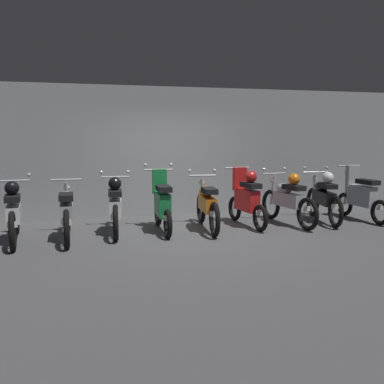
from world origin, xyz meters
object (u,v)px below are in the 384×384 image
(motorbike_slot_3, at_px, (115,205))
(motorbike_slot_5, at_px, (207,205))
(motorbike_slot_8, at_px, (324,197))
(motorbike_slot_6, at_px, (246,198))
(motorbike_slot_4, at_px, (162,204))
(motorbike_slot_9, at_px, (361,196))
(motorbike_slot_1, at_px, (14,212))
(motorbike_slot_2, at_px, (67,212))
(motorbike_slot_7, at_px, (288,199))

(motorbike_slot_3, height_order, motorbike_slot_5, same)
(motorbike_slot_8, bearing_deg, motorbike_slot_6, 179.15)
(motorbike_slot_4, bearing_deg, motorbike_slot_9, -0.58)
(motorbike_slot_6, bearing_deg, motorbike_slot_1, -177.66)
(motorbike_slot_1, height_order, motorbike_slot_4, motorbike_slot_4)
(motorbike_slot_3, relative_size, motorbike_slot_9, 1.16)
(motorbike_slot_1, distance_m, motorbike_slot_6, 4.41)
(motorbike_slot_5, xyz_separation_m, motorbike_slot_8, (2.64, 0.09, 0.04))
(motorbike_slot_8, bearing_deg, motorbike_slot_3, 179.06)
(motorbike_slot_1, relative_size, motorbike_slot_8, 1.01)
(motorbike_slot_2, relative_size, motorbike_slot_6, 1.16)
(motorbike_slot_1, distance_m, motorbike_slot_2, 0.88)
(motorbike_slot_4, bearing_deg, motorbike_slot_7, -1.31)
(motorbike_slot_7, bearing_deg, motorbike_slot_4, 178.69)
(motorbike_slot_1, distance_m, motorbike_slot_4, 2.65)
(motorbike_slot_6, relative_size, motorbike_slot_8, 0.87)
(motorbike_slot_6, bearing_deg, motorbike_slot_4, -178.62)
(motorbike_slot_6, xyz_separation_m, motorbike_slot_9, (2.64, -0.09, -0.04))
(motorbike_slot_7, height_order, motorbike_slot_9, motorbike_slot_9)
(motorbike_slot_1, height_order, motorbike_slot_3, same)
(motorbike_slot_4, xyz_separation_m, motorbike_slot_7, (2.64, -0.06, 0.00))
(motorbike_slot_1, distance_m, motorbike_slot_7, 5.29)
(motorbike_slot_4, bearing_deg, motorbike_slot_3, 174.26)
(motorbike_slot_3, distance_m, motorbike_slot_6, 2.64)
(motorbike_slot_1, height_order, motorbike_slot_7, same)
(motorbike_slot_5, distance_m, motorbike_slot_6, 0.89)
(motorbike_slot_1, relative_size, motorbike_slot_3, 1.00)
(motorbike_slot_1, xyz_separation_m, motorbike_slot_5, (3.53, 0.06, -0.04))
(motorbike_slot_3, bearing_deg, motorbike_slot_8, -0.94)
(motorbike_slot_8, bearing_deg, motorbike_slot_9, -3.98)
(motorbike_slot_3, xyz_separation_m, motorbike_slot_7, (3.52, -0.15, 0.00))
(motorbike_slot_3, height_order, motorbike_slot_9, motorbike_slot_9)
(motorbike_slot_2, bearing_deg, motorbike_slot_3, 17.38)
(motorbike_slot_5, xyz_separation_m, motorbike_slot_6, (0.88, 0.12, 0.07))
(motorbike_slot_5, height_order, motorbike_slot_7, same)
(motorbike_slot_2, relative_size, motorbike_slot_7, 1.00)
(motorbike_slot_1, bearing_deg, motorbike_slot_3, 7.30)
(motorbike_slot_1, xyz_separation_m, motorbike_slot_7, (5.29, 0.08, 0.00))
(motorbike_slot_1, xyz_separation_m, motorbike_slot_9, (7.05, 0.09, -0.00))
(motorbike_slot_3, relative_size, motorbike_slot_5, 1.00)
(motorbike_slot_2, height_order, motorbike_slot_9, motorbike_slot_9)
(motorbike_slot_2, bearing_deg, motorbike_slot_8, 2.20)
(motorbike_slot_4, distance_m, motorbike_slot_7, 2.64)
(motorbike_slot_4, bearing_deg, motorbike_slot_5, -4.79)
(motorbike_slot_4, relative_size, motorbike_slot_5, 0.86)
(motorbike_slot_6, relative_size, motorbike_slot_9, 1.00)
(motorbike_slot_2, xyz_separation_m, motorbike_slot_8, (5.29, 0.20, 0.04))
(motorbike_slot_3, distance_m, motorbike_slot_8, 4.41)
(motorbike_slot_3, height_order, motorbike_slot_7, same)
(motorbike_slot_4, relative_size, motorbike_slot_8, 0.87)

